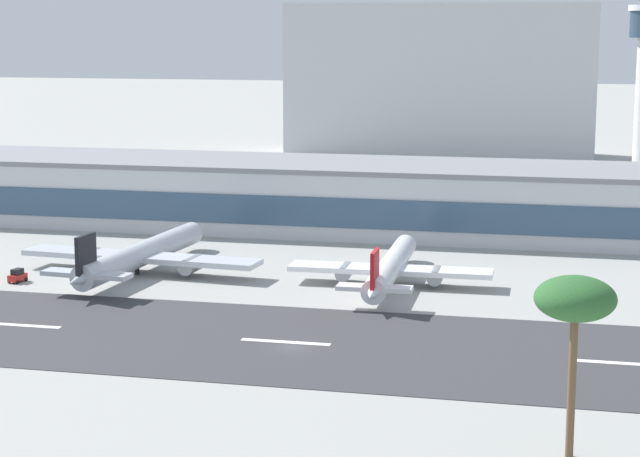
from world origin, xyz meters
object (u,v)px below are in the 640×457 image
at_px(airliner_red_tail_gate_1, 389,269).
at_px(service_baggage_tug_1, 17,276).
at_px(airliner_black_tail_gate_0, 137,256).
at_px(palm_tree_1, 575,301).
at_px(distant_hotel_block, 441,80).
at_px(terminal_building, 332,195).

distance_m(airliner_red_tail_gate_1, service_baggage_tug_1, 60.03).
bearing_deg(service_baggage_tug_1, airliner_black_tail_gate_0, 130.89).
distance_m(service_baggage_tug_1, palm_tree_1, 105.84).
distance_m(distant_hotel_block, airliner_red_tail_gate_1, 189.76).
bearing_deg(terminal_building, distant_hotel_block, 87.92).
height_order(airliner_red_tail_gate_1, palm_tree_1, palm_tree_1).
bearing_deg(airliner_red_tail_gate_1, airliner_black_tail_gate_0, 89.49).
bearing_deg(airliner_red_tail_gate_1, terminal_building, 21.02).
bearing_deg(service_baggage_tug_1, distant_hotel_block, 177.55).
xyz_separation_m(airliner_black_tail_gate_0, airliner_red_tail_gate_1, (42.36, 0.60, -0.27)).
height_order(distant_hotel_block, service_baggage_tug_1, distant_hotel_block).
xyz_separation_m(terminal_building, palm_tree_1, (48.80, -116.57, 8.50)).
bearing_deg(service_baggage_tug_1, airliner_red_tail_gate_1, 110.21).
bearing_deg(airliner_black_tail_gate_0, airliner_red_tail_gate_1, -84.24).
height_order(distant_hotel_block, airliner_black_tail_gate_0, distant_hotel_block).
height_order(terminal_building, service_baggage_tug_1, terminal_building).
distance_m(distant_hotel_block, service_baggage_tug_1, 204.67).
distance_m(terminal_building, service_baggage_tug_1, 71.22).
height_order(distant_hotel_block, palm_tree_1, distant_hotel_block).
xyz_separation_m(distant_hotel_block, airliner_black_tail_gate_0, (-27.41, -188.59, -20.76)).
xyz_separation_m(airliner_black_tail_gate_0, palm_tree_1, (71.14, -67.25, 12.28)).
distance_m(terminal_building, distant_hotel_block, 140.39).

